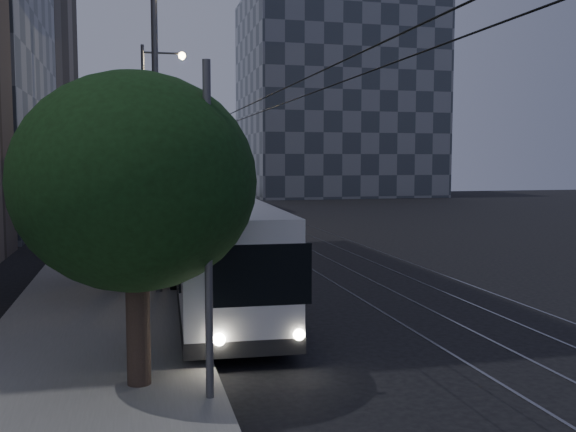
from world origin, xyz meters
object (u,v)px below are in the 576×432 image
(car_white_a, at_px, (179,220))
(car_white_b, at_px, (184,213))
(car_white_c, at_px, (189,212))
(pickup_silver, at_px, (207,226))
(trolleybus, at_px, (220,251))
(streetlamp_far, at_px, (151,121))
(streetlamp_near, at_px, (169,97))
(car_white_d, at_px, (178,202))

(car_white_a, bearing_deg, car_white_b, 66.52)
(car_white_a, relative_size, car_white_c, 1.16)
(pickup_silver, bearing_deg, trolleybus, -97.74)
(car_white_b, distance_m, streetlamp_far, 8.08)
(car_white_a, bearing_deg, car_white_c, 63.82)
(pickup_silver, xyz_separation_m, streetlamp_near, (-2.68, -13.63, 5.44))
(car_white_d, bearing_deg, car_white_b, -77.93)
(car_white_b, relative_size, streetlamp_near, 0.41)
(car_white_a, height_order, car_white_d, car_white_d)
(car_white_c, relative_size, streetlamp_far, 0.34)
(trolleybus, bearing_deg, car_white_c, 89.83)
(car_white_a, relative_size, car_white_d, 0.99)
(car_white_d, bearing_deg, streetlamp_far, -86.17)
(car_white_b, bearing_deg, trolleybus, -83.96)
(pickup_silver, bearing_deg, car_white_a, 102.78)
(streetlamp_near, height_order, streetlamp_far, streetlamp_far)
(car_white_a, distance_m, car_white_b, 6.68)
(trolleybus, bearing_deg, streetlamp_far, 96.17)
(car_white_b, height_order, car_white_d, car_white_d)
(pickup_silver, height_order, streetlamp_near, streetlamp_near)
(car_white_b, bearing_deg, car_white_a, -88.47)
(streetlamp_far, bearing_deg, trolleybus, -86.63)
(pickup_silver, relative_size, car_white_c, 1.57)
(car_white_d, distance_m, streetlamp_near, 34.80)
(car_white_b, bearing_deg, streetlamp_far, -106.98)
(trolleybus, xyz_separation_m, pickup_silver, (1.40, 15.50, -0.83))
(car_white_d, bearing_deg, pickup_silver, -75.85)
(streetlamp_far, bearing_deg, car_white_b, 64.82)
(trolleybus, relative_size, streetlamp_far, 1.08)
(car_white_b, distance_m, car_white_c, 0.64)
(trolleybus, xyz_separation_m, car_white_b, (1.00, 26.42, -1.04))
(trolleybus, height_order, car_white_c, trolleybus)
(trolleybus, relative_size, car_white_a, 2.75)
(car_white_d, bearing_deg, streetlamp_near, -80.43)
(car_white_b, xyz_separation_m, car_white_c, (0.40, 0.50, 0.01))
(car_white_c, bearing_deg, streetlamp_near, -99.86)
(trolleybus, distance_m, car_white_c, 26.98)
(car_white_b, distance_m, car_white_d, 9.71)
(trolleybus, height_order, streetlamp_far, streetlamp_far)
(pickup_silver, xyz_separation_m, car_white_d, (-0.09, 20.63, -0.08))
(pickup_silver, relative_size, streetlamp_far, 0.53)
(pickup_silver, height_order, streetlamp_far, streetlamp_far)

